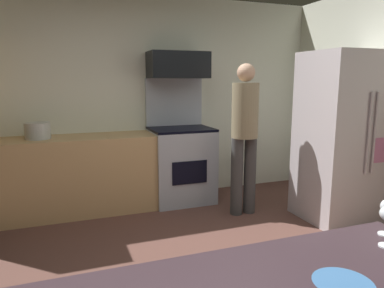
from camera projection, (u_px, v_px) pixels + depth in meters
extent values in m
cube|color=silver|center=(134.00, 99.00, 4.58)|extent=(5.20, 0.12, 2.60)
cube|color=tan|center=(65.00, 176.00, 4.09)|extent=(2.40, 0.60, 0.90)
cube|color=#AEB7C5|center=(181.00, 166.00, 4.55)|extent=(0.76, 0.64, 0.92)
cube|color=black|center=(181.00, 129.00, 4.47)|extent=(0.76, 0.64, 0.03)
cube|color=#AEB7C5|center=(174.00, 102.00, 4.68)|extent=(0.76, 0.06, 0.62)
cube|color=black|center=(190.00, 173.00, 4.25)|extent=(0.44, 0.01, 0.28)
cube|color=black|center=(178.00, 65.00, 4.42)|extent=(0.74, 0.38, 0.33)
cube|color=#BEB5B9|center=(344.00, 137.00, 3.92)|extent=(0.89, 0.70, 1.84)
cylinder|color=#BEB5B9|center=(369.00, 134.00, 3.55)|extent=(0.02, 0.02, 0.83)
cylinder|color=#BEB5B9|center=(375.00, 133.00, 3.58)|extent=(0.02, 0.02, 0.83)
cube|color=#B3658E|center=(381.00, 150.00, 3.66)|extent=(0.20, 0.01, 0.26)
cylinder|color=#3F3F3F|center=(237.00, 177.00, 4.08)|extent=(0.14, 0.14, 0.90)
cylinder|color=#3F3F3F|center=(250.00, 175.00, 4.14)|extent=(0.14, 0.14, 0.90)
cylinder|color=gray|center=(245.00, 111.00, 3.97)|extent=(0.30, 0.30, 0.61)
sphere|color=tan|center=(246.00, 73.00, 3.90)|extent=(0.20, 0.20, 0.20)
cylinder|color=beige|center=(38.00, 131.00, 3.92)|extent=(0.27, 0.27, 0.18)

